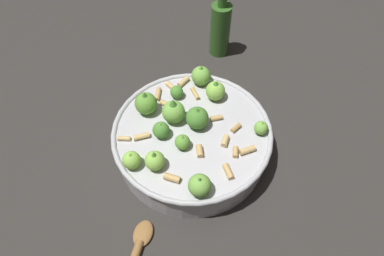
% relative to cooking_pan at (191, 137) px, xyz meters
% --- Properties ---
extents(ground_plane, '(2.40, 2.40, 0.00)m').
position_rel_cooking_pan_xyz_m(ground_plane, '(-0.00, -0.00, -0.04)').
color(ground_plane, '#2D2B28').
extents(cooking_pan, '(0.33, 0.33, 0.13)m').
position_rel_cooking_pan_xyz_m(cooking_pan, '(0.00, 0.00, 0.00)').
color(cooking_pan, '#B7B7BC').
rests_on(cooking_pan, ground).
extents(olive_oil_bottle, '(0.05, 0.05, 0.19)m').
position_rel_cooking_pan_xyz_m(olive_oil_bottle, '(0.29, -0.16, 0.03)').
color(olive_oil_bottle, '#336023').
rests_on(olive_oil_bottle, ground).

